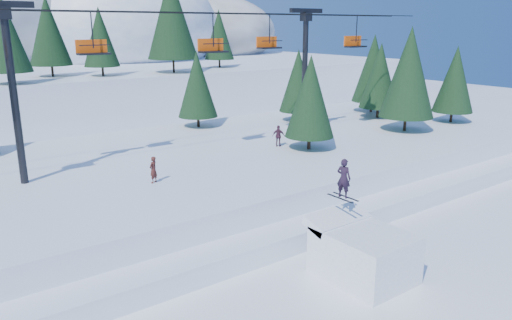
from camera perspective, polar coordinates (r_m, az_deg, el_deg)
ground at (r=22.63m, az=11.36°, el=-15.75°), size 160.00×160.00×0.00m
mid_shelf at (r=35.57m, az=-10.45°, el=-1.85°), size 70.00×22.00×2.50m
berm at (r=27.69m, az=-1.01°, el=-8.16°), size 70.00×6.00×1.10m
jump_kicker at (r=24.26m, az=12.01°, el=-10.16°), size 3.38×4.61×5.43m
chairlift at (r=34.81m, az=-8.99°, el=11.39°), size 46.00×3.21×10.28m
conifer_stand at (r=36.28m, az=-6.36°, el=7.66°), size 60.35×17.65×8.96m
distant_skiers at (r=33.66m, az=-11.32°, el=0.81°), size 34.99×10.00×1.77m
banner_near at (r=30.22m, az=13.38°, el=-6.55°), size 2.84×0.38×0.90m
banner_far at (r=33.60m, az=16.91°, el=-4.57°), size 2.68×1.04×0.90m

